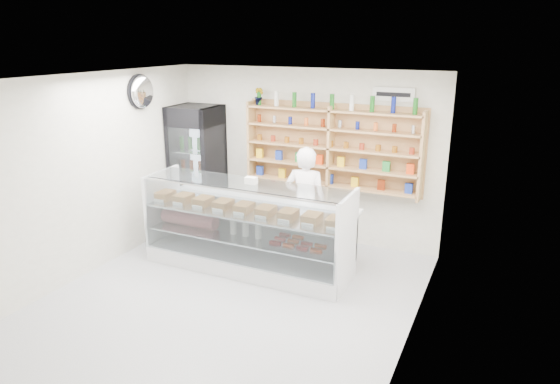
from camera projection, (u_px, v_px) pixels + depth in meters
The scene contains 8 objects.
room at pixel (226, 197), 6.03m from camera, with size 5.00×5.00×5.00m.
display_counter at pixel (248, 245), 7.25m from camera, with size 3.02×0.90×1.32m.
shop_worker at pixel (305, 204), 7.45m from camera, with size 0.63×0.42×1.74m, color white.
drinks_cooler at pixel (198, 168), 8.69m from camera, with size 0.80×0.78×2.15m.
wall_shelving at pixel (331, 148), 7.80m from camera, with size 2.84×0.28×1.33m.
potted_plant at pixel (259, 96), 8.08m from camera, with size 0.16×0.13×0.29m, color #1E6626.
security_mirror at pixel (142, 92), 7.64m from camera, with size 0.15×0.50×0.50m, color silver.
wall_sign at pixel (394, 94), 7.29m from camera, with size 0.62×0.03×0.20m, color white.
Camera 1 is at (3.02, -4.93, 3.24)m, focal length 32.00 mm.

